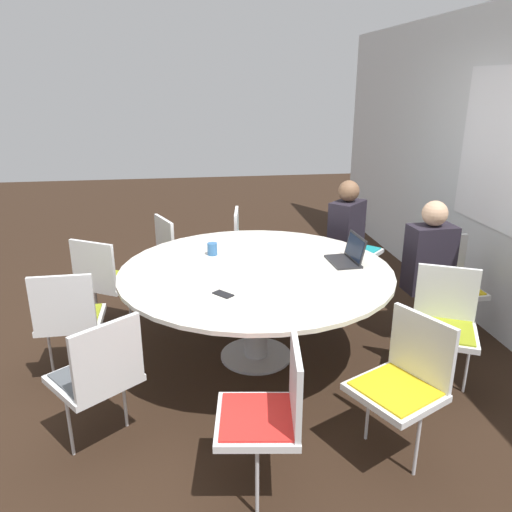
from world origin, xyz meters
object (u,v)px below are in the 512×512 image
(chair_3, at_px, (178,251))
(chair_9, at_px, (444,319))
(person_0, at_px, (430,262))
(chair_6, at_px, (99,372))
(cell_phone, at_px, (223,294))
(chair_0, at_px, (448,279))
(chair_4, at_px, (105,276))
(chair_7, at_px, (270,408))
(chair_1, at_px, (350,244))
(chair_2, at_px, (249,244))
(person_1, at_px, (348,232))
(chair_8, at_px, (404,377))
(laptop, at_px, (348,255))
(chair_5, at_px, (69,315))
(coffee_cup, at_px, (212,249))

(chair_3, distance_m, chair_9, 2.56)
(person_0, bearing_deg, chair_6, 17.99)
(chair_6, xyz_separation_m, cell_phone, (-0.44, 0.75, 0.25))
(chair_0, xyz_separation_m, chair_3, (-1.07, -2.25, 0.00))
(chair_4, bearing_deg, chair_6, -53.17)
(chair_6, distance_m, chair_7, 1.03)
(chair_6, xyz_separation_m, chair_9, (-0.34, 2.29, 0.00))
(chair_1, distance_m, chair_7, 2.86)
(chair_9, bearing_deg, chair_6, 34.84)
(chair_7, relative_size, chair_9, 1.00)
(chair_2, distance_m, person_1, 1.00)
(chair_0, relative_size, chair_8, 1.00)
(chair_3, xyz_separation_m, laptop, (1.19, 1.32, 0.30))
(chair_6, bearing_deg, person_0, -16.58)
(person_0, bearing_deg, person_1, -70.17)
(chair_7, xyz_separation_m, person_1, (-2.33, 1.16, 0.20))
(person_0, xyz_separation_m, laptop, (0.02, -0.69, 0.10))
(chair_6, xyz_separation_m, chair_7, (0.47, 0.91, 0.00))
(person_1, bearing_deg, chair_9, 54.16)
(chair_6, bearing_deg, laptop, -10.00)
(chair_2, distance_m, chair_8, 2.60)
(chair_7, bearing_deg, chair_3, 18.40)
(chair_6, relative_size, chair_8, 1.00)
(chair_7, bearing_deg, chair_6, 70.68)
(chair_8, distance_m, cell_phone, 1.23)
(chair_6, distance_m, cell_phone, 0.90)
(chair_1, bearing_deg, person_1, 19.00)
(laptop, bearing_deg, chair_4, -110.02)
(chair_2, distance_m, chair_6, 2.53)
(chair_1, xyz_separation_m, chair_9, (1.75, 0.10, 0.00))
(chair_2, relative_size, chair_4, 1.00)
(person_1, bearing_deg, chair_2, -66.75)
(chair_4, bearing_deg, chair_7, -31.01)
(chair_0, xyz_separation_m, chair_6, (1.04, -2.69, 0.00))
(chair_2, distance_m, cell_phone, 1.87)
(chair_1, relative_size, chair_2, 1.00)
(chair_7, height_order, chair_8, same)
(chair_0, relative_size, chair_9, 1.00)
(chair_2, height_order, person_0, person_0)
(chair_6, bearing_deg, chair_2, 24.94)
(chair_8, bearing_deg, chair_0, -62.82)
(chair_5, height_order, chair_6, same)
(chair_8, distance_m, laptop, 1.26)
(chair_3, relative_size, cell_phone, 5.63)
(person_0, height_order, person_1, same)
(chair_8, xyz_separation_m, person_1, (-2.16, 0.37, 0.20))
(chair_3, height_order, person_1, person_1)
(chair_0, xyz_separation_m, chair_8, (1.34, -0.99, 0.00))
(chair_2, relative_size, person_0, 0.71)
(coffee_cup, bearing_deg, chair_8, 32.07)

